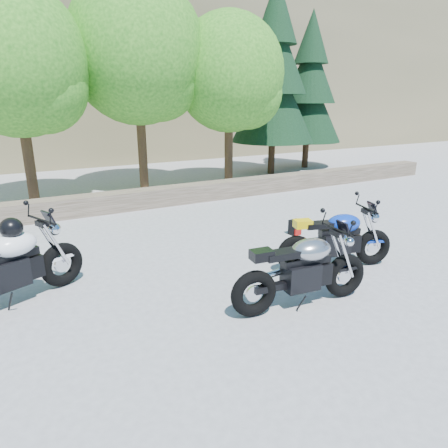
{
  "coord_description": "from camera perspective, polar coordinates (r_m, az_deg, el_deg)",
  "views": [
    {
      "loc": [
        -2.96,
        -4.89,
        2.85
      ],
      "look_at": [
        0.2,
        1.0,
        0.75
      ],
      "focal_mm": 32.0,
      "sensor_mm": 36.0,
      "label": 1
    }
  ],
  "objects": [
    {
      "name": "conifer_far",
      "position": [
        17.8,
        12.08,
        18.41
      ],
      "size": [
        2.82,
        2.82,
        6.27
      ],
      "color": "#382314",
      "rests_on": "ground"
    },
    {
      "name": "tree_decid_mid",
      "position": [
        13.07,
        -11.79,
        22.31
      ],
      "size": [
        4.08,
        4.08,
        6.24
      ],
      "color": "#382314",
      "rests_on": "ground"
    },
    {
      "name": "blue_bike",
      "position": [
        7.17,
        15.8,
        -2.2
      ],
      "size": [
        2.09,
        0.84,
        1.07
      ],
      "rotation": [
        0.0,
        0.0,
        -0.28
      ],
      "color": "black",
      "rests_on": "ground"
    },
    {
      "name": "conifer_near",
      "position": [
        16.0,
        7.19,
        20.27
      ],
      "size": [
        3.17,
        3.17,
        7.06
      ],
      "color": "#382314",
      "rests_on": "ground"
    },
    {
      "name": "backpack",
      "position": [
        8.88,
        10.09,
        -0.49
      ],
      "size": [
        0.26,
        0.24,
        0.33
      ],
      "rotation": [
        0.0,
        0.0,
        0.15
      ],
      "color": "black",
      "rests_on": "ground"
    },
    {
      "name": "tree_decid_right",
      "position": [
        13.59,
        1.26,
        20.15
      ],
      "size": [
        3.54,
        3.54,
        5.41
      ],
      "color": "#382314",
      "rests_on": "ground"
    },
    {
      "name": "white_bike",
      "position": [
        6.4,
        -28.65,
        -5.12
      ],
      "size": [
        2.18,
        1.12,
        1.28
      ],
      "rotation": [
        0.0,
        0.0,
        0.42
      ],
      "color": "black",
      "rests_on": "ground"
    },
    {
      "name": "hillside",
      "position": [
        33.75,
        -19.6,
        24.42
      ],
      "size": [
        80.0,
        30.0,
        15.0
      ],
      "primitive_type": "cube",
      "color": "brown",
      "rests_on": "ground"
    },
    {
      "name": "ground",
      "position": [
        6.39,
        2.7,
        -9.08
      ],
      "size": [
        90.0,
        90.0,
        0.0
      ],
      "primitive_type": "plane",
      "color": "gray",
      "rests_on": "ground"
    },
    {
      "name": "tree_decid_left",
      "position": [
        12.07,
        -27.12,
        19.37
      ],
      "size": [
        3.67,
        3.67,
        5.62
      ],
      "color": "#382314",
      "rests_on": "ground"
    },
    {
      "name": "silver_bike",
      "position": [
        5.76,
        11.23,
        -6.62
      ],
      "size": [
        2.19,
        0.69,
        1.1
      ],
      "rotation": [
        0.0,
        0.0,
        -0.1
      ],
      "color": "black",
      "rests_on": "ground"
    },
    {
      "name": "stone_wall",
      "position": [
        11.11,
        -12.0,
        3.51
      ],
      "size": [
        22.0,
        0.55,
        0.5
      ],
      "primitive_type": "cube",
      "color": "#4E4434",
      "rests_on": "ground"
    }
  ]
}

